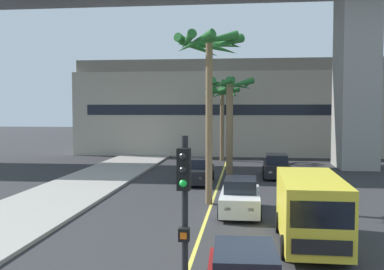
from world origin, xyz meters
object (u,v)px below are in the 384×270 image
traffic_light_median_near (184,217)px  palm_tree_mid_median (222,99)px  car_queue_third (277,167)px  palm_tree_near_median (229,99)px  car_queue_second (197,172)px  palm_tree_far_median (210,58)px  delivery_van (310,208)px  car_queue_fourth (240,197)px

traffic_light_median_near → palm_tree_mid_median: 32.81m
car_queue_third → palm_tree_mid_median: bearing=113.6°
traffic_light_median_near → palm_tree_near_median: (-0.00, 23.54, 2.58)m
car_queue_second → palm_tree_near_median: size_ratio=0.60×
car_queue_second → palm_tree_far_median: bearing=-78.6°
car_queue_second → car_queue_third: size_ratio=1.00×
delivery_van → palm_tree_near_median: (-3.32, 15.95, 4.01)m
car_queue_fourth → traffic_light_median_near: 12.36m
traffic_light_median_near → palm_tree_far_median: (-0.63, 14.01, 4.39)m
car_queue_fourth → palm_tree_near_median: (-0.89, 11.38, 4.58)m
car_queue_third → delivery_van: (0.10, -15.50, 0.57)m
car_queue_third → palm_tree_mid_median: palm_tree_mid_median is taller
car_queue_fourth → palm_tree_mid_median: size_ratio=0.62×
car_queue_fourth → delivery_van: (2.43, -4.58, 0.57)m
car_queue_fourth → traffic_light_median_near: bearing=-94.2°
palm_tree_near_median → car_queue_fourth: bearing=-85.5°
car_queue_third → palm_tree_far_median: 11.74m
palm_tree_far_median → car_queue_fourth: bearing=-50.6°
traffic_light_median_near → car_queue_second: bearing=95.3°
palm_tree_mid_median → traffic_light_median_near: bearing=-88.3°
car_queue_third → palm_tree_near_median: bearing=172.0°
car_queue_second → palm_tree_mid_median: bearing=86.0°
car_queue_third → car_queue_fourth: size_ratio=1.01×
palm_tree_near_median → palm_tree_mid_median: (-0.98, 9.14, 0.22)m
car_queue_fourth → delivery_van: delivery_van is taller
car_queue_third → car_queue_fourth: 11.17m
car_queue_fourth → palm_tree_mid_median: bearing=95.2°
car_queue_fourth → car_queue_second: bearing=109.1°
car_queue_third → traffic_light_median_near: bearing=-97.9°
car_queue_second → palm_tree_far_median: palm_tree_far_median is taller
delivery_van → traffic_light_median_near: (-3.32, -7.58, 1.43)m
palm_tree_far_median → traffic_light_median_near: bearing=-87.4°
traffic_light_median_near → car_queue_third: bearing=82.1°
car_queue_second → delivery_van: size_ratio=0.78×
traffic_light_median_near → palm_tree_near_median: bearing=90.0°
palm_tree_mid_median → delivery_van: bearing=-80.3°
car_queue_third → car_queue_fourth: (-2.32, -10.93, 0.00)m
car_queue_second → car_queue_fourth: size_ratio=1.00×
palm_tree_near_median → palm_tree_far_median: bearing=-93.8°
car_queue_third → palm_tree_mid_median: 11.52m
palm_tree_near_median → delivery_van: bearing=-78.2°
delivery_van → palm_tree_far_median: palm_tree_far_median is taller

